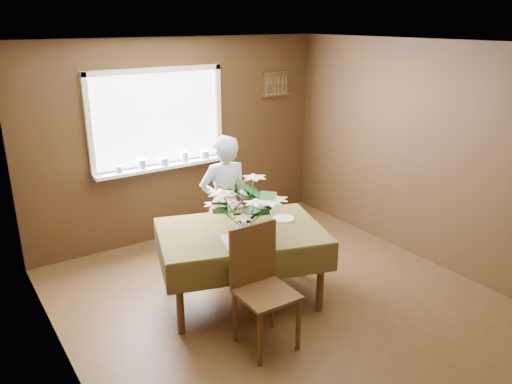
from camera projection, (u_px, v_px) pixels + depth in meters
floor at (287, 307)px, 4.93m from camera, size 4.50×4.50×0.00m
ceiling at (293, 44)px, 4.11m from camera, size 4.50×4.50×0.00m
wall_back at (181, 140)px, 6.28m from camera, size 4.00×0.00×4.00m
wall_left at (61, 239)px, 3.46m from camera, size 0.00×4.50×4.50m
wall_right at (432, 156)px, 5.57m from camera, size 0.00×4.50×4.50m
window_assembly at (160, 136)px, 6.05m from camera, size 1.72×0.20×1.22m
spoon_rack at (276, 84)px, 6.82m from camera, size 0.44×0.05×0.33m
dining_table at (241, 238)px, 4.87m from camera, size 1.83×1.50×0.77m
chair_far at (229, 218)px, 5.73m from camera, size 0.43×0.43×0.98m
chair_near at (261, 282)px, 4.25m from camera, size 0.47×0.47×1.06m
seated_woman at (224, 204)px, 5.49m from camera, size 0.61×0.44×1.54m
flower_bouquet at (245, 205)px, 4.51m from camera, size 0.61×0.61×0.52m
side_plate at (284, 219)px, 5.08m from camera, size 0.29×0.29×0.01m
table_knife at (265, 236)px, 4.68m from camera, size 0.03×0.20×0.00m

